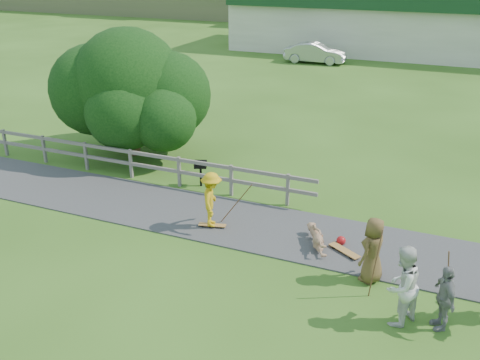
{
  "coord_description": "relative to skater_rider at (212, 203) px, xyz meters",
  "views": [
    {
      "loc": [
        6.72,
        -11.84,
        7.64
      ],
      "look_at": [
        0.87,
        2.0,
        1.22
      ],
      "focal_mm": 40.0,
      "sensor_mm": 36.0,
      "label": 1
    }
  ],
  "objects": [
    {
      "name": "car_silver",
      "position": [
        -4.21,
        26.45,
        -0.1
      ],
      "size": [
        4.56,
        1.77,
        1.48
      ],
      "primitive_type": "imported",
      "rotation": [
        0.0,
        0.0,
        1.62
      ],
      "color": "#A7AAAF",
      "rests_on": "ground"
    },
    {
      "name": "strip_mall",
      "position": [
        3.59,
        34.0,
        1.74
      ],
      "size": [
        32.5,
        10.75,
        5.1
      ],
      "color": "#BCB8A5",
      "rests_on": "ground"
    },
    {
      "name": "bbq",
      "position": [
        -1.72,
        2.68,
        -0.37
      ],
      "size": [
        0.52,
        0.46,
        0.93
      ],
      "primitive_type": null,
      "rotation": [
        0.0,
        0.0,
        0.35
      ],
      "color": "black",
      "rests_on": "ground"
    },
    {
      "name": "skater_rider",
      "position": [
        0.0,
        0.0,
        0.0
      ],
      "size": [
        0.96,
        1.23,
        1.68
      ],
      "primitive_type": "imported",
      "rotation": [
        0.0,
        0.0,
        1.93
      ],
      "color": "gold",
      "rests_on": "ground"
    },
    {
      "name": "pole_spec_left",
      "position": [
        5.05,
        -1.66,
        0.09
      ],
      "size": [
        0.03,
        0.03,
        1.85
      ],
      "primitive_type": "cylinder",
      "color": "brown",
      "rests_on": "ground"
    },
    {
      "name": "fence",
      "position": [
        -5.03,
        2.36,
        -0.12
      ],
      "size": [
        15.05,
        0.1,
        1.1
      ],
      "color": "#656059",
      "rests_on": "ground"
    },
    {
      "name": "spectator_b",
      "position": [
        6.63,
        -2.21,
        -0.06
      ],
      "size": [
        0.73,
        0.98,
        1.55
      ],
      "primitive_type": "imported",
      "rotation": [
        0.0,
        0.0,
        5.15
      ],
      "color": "slate",
      "rests_on": "ground"
    },
    {
      "name": "pole_spec_right",
      "position": [
        6.67,
        -1.86,
        0.03
      ],
      "size": [
        0.03,
        0.03,
        1.74
      ],
      "primitive_type": "cylinder",
      "color": "brown",
      "rests_on": "ground"
    },
    {
      "name": "longboard_rider",
      "position": [
        0.0,
        0.0,
        -0.79
      ],
      "size": [
        0.86,
        0.4,
        0.09
      ],
      "primitive_type": null,
      "rotation": [
        0.0,
        0.0,
        0.25
      ],
      "color": "olive",
      "rests_on": "ground"
    },
    {
      "name": "skater_fallen",
      "position": [
        3.2,
        0.15,
        -0.56
      ],
      "size": [
        1.53,
        1.02,
        0.56
      ],
      "primitive_type": "imported",
      "rotation": [
        0.0,
        0.0,
        0.47
      ],
      "color": "#A5795B",
      "rests_on": "ground"
    },
    {
      "name": "tree",
      "position": [
        -5.75,
        4.55,
        1.01
      ],
      "size": [
        6.93,
        6.93,
        3.69
      ],
      "primitive_type": null,
      "color": "black",
      "rests_on": "ground"
    },
    {
      "name": "longboard_fallen",
      "position": [
        4.0,
        0.05,
        -0.78
      ],
      "size": [
        0.98,
        0.73,
        0.11
      ],
      "primitive_type": null,
      "rotation": [
        0.0,
        0.0,
        -0.55
      ],
      "color": "olive",
      "rests_on": "ground"
    },
    {
      "name": "helmet",
      "position": [
        3.8,
        0.5,
        -0.71
      ],
      "size": [
        0.26,
        0.26,
        0.26
      ],
      "primitive_type": "sphere",
      "color": "#A41216",
      "rests_on": "ground"
    },
    {
      "name": "ground",
      "position": [
        -0.41,
        -0.94,
        -0.84
      ],
      "size": [
        260.0,
        260.0,
        0.0
      ],
      "primitive_type": "plane",
      "color": "#2E5217",
      "rests_on": "ground"
    },
    {
      "name": "pole_rider",
      "position": [
        0.6,
        0.4,
        0.05
      ],
      "size": [
        0.03,
        0.03,
        1.77
      ],
      "primitive_type": "cylinder",
      "color": "brown",
      "rests_on": "ground"
    },
    {
      "name": "spectator_c",
      "position": [
        4.88,
        -0.96,
        0.02
      ],
      "size": [
        0.82,
        0.99,
        1.73
      ],
      "primitive_type": "imported",
      "rotation": [
        0.0,
        0.0,
        4.34
      ],
      "color": "brown",
      "rests_on": "ground"
    },
    {
      "name": "path",
      "position": [
        -0.41,
        0.56,
        -0.82
      ],
      "size": [
        34.0,
        3.0,
        0.04
      ],
      "primitive_type": "cube",
      "color": "#38383B",
      "rests_on": "ground"
    },
    {
      "name": "spectator_a",
      "position": [
        5.75,
        -2.4,
        0.12
      ],
      "size": [
        1.09,
        1.16,
        1.91
      ],
      "primitive_type": "imported",
      "rotation": [
        0.0,
        0.0,
        4.2
      ],
      "color": "silver",
      "rests_on": "ground"
    }
  ]
}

